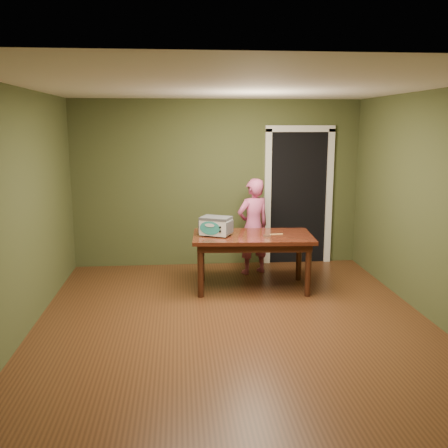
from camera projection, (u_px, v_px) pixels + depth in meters
The scene contains 8 objects.
floor at pixel (235, 323), 5.65m from camera, with size 5.00×5.00×0.00m, color #552F18.
room_shell at pixel (235, 173), 5.32m from camera, with size 4.52×5.02×2.61m.
doorway at pixel (294, 196), 8.27m from camera, with size 1.10×0.66×2.25m.
dining_table at pixel (253, 242), 6.75m from camera, with size 1.66×1.00×0.75m.
toy_oven at pixel (216, 225), 6.67m from camera, with size 0.48×0.42×0.25m.
baking_pan at pixel (267, 236), 6.63m from camera, with size 0.10×0.10×0.02m.
spatula at pixel (276, 234), 6.75m from camera, with size 0.18×0.03×0.01m, color tan.
child at pixel (253, 226), 7.44m from camera, with size 0.52×0.34×1.44m, color #BF4E7D.
Camera 1 is at (-0.60, -5.29, 2.21)m, focal length 40.00 mm.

